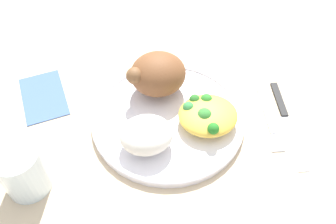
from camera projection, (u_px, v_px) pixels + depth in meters
The scene contains 9 objects.
ground_plane at pixel (168, 122), 0.61m from camera, with size 2.00×2.00×0.00m, color #CDB592.
plate at pixel (168, 119), 0.61m from camera, with size 0.26×0.26×0.02m.
roasted_chicken at pixel (157, 74), 0.61m from camera, with size 0.10×0.09×0.07m.
rice_pile at pixel (146, 135), 0.55m from camera, with size 0.08×0.07×0.05m, color white.
mac_cheese_with_broccoli at pixel (207, 115), 0.58m from camera, with size 0.10×0.09×0.04m.
fork at pixel (270, 121), 0.61m from camera, with size 0.03×0.14×0.01m.
knife at pixel (285, 115), 0.62m from camera, with size 0.03×0.19×0.01m.
water_glass at pixel (23, 171), 0.51m from camera, with size 0.07×0.07×0.08m, color silver.
napkin at pixel (43, 96), 0.65m from camera, with size 0.07×0.12×0.00m, color #47669E.
Camera 1 is at (0.06, 0.38, 0.48)m, focal length 38.11 mm.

